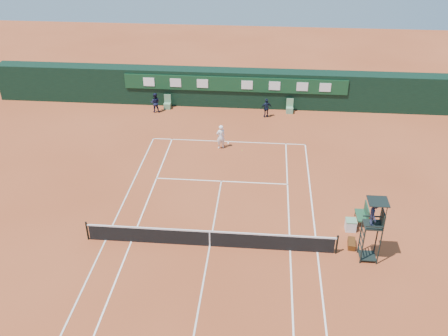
# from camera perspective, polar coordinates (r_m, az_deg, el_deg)

# --- Properties ---
(ground) EXTENTS (90.00, 90.00, 0.00)m
(ground) POSITION_cam_1_polar(r_m,az_deg,el_deg) (25.98, -1.64, -8.90)
(ground) COLOR #A64A27
(ground) RESTS_ON ground
(court_lines) EXTENTS (11.05, 23.85, 0.01)m
(court_lines) POSITION_cam_1_polar(r_m,az_deg,el_deg) (25.97, -1.64, -8.89)
(court_lines) COLOR silver
(court_lines) RESTS_ON ground
(tennis_net) EXTENTS (12.90, 0.10, 1.10)m
(tennis_net) POSITION_cam_1_polar(r_m,az_deg,el_deg) (25.66, -1.65, -8.02)
(tennis_net) COLOR black
(tennis_net) RESTS_ON ground
(back_wall) EXTENTS (40.00, 1.65, 3.00)m
(back_wall) POSITION_cam_1_polar(r_m,az_deg,el_deg) (41.60, 1.29, 9.16)
(back_wall) COLOR black
(back_wall) RESTS_ON ground
(linesman_chair_left) EXTENTS (0.55, 0.50, 1.15)m
(linesman_chair_left) POSITION_cam_1_polar(r_m,az_deg,el_deg) (41.59, -6.49, 7.20)
(linesman_chair_left) COLOR #5E8F63
(linesman_chair_left) RESTS_ON ground
(linesman_chair_right) EXTENTS (0.55, 0.50, 1.15)m
(linesman_chair_right) POSITION_cam_1_polar(r_m,az_deg,el_deg) (40.85, 7.50, 6.70)
(linesman_chair_right) COLOR #60936B
(linesman_chair_right) RESTS_ON ground
(umpire_chair) EXTENTS (0.96, 0.95, 3.42)m
(umpire_chair) POSITION_cam_1_polar(r_m,az_deg,el_deg) (24.77, 16.75, -5.48)
(umpire_chair) COLOR black
(umpire_chair) RESTS_ON ground
(player_bench) EXTENTS (0.55, 1.20, 1.10)m
(player_bench) POSITION_cam_1_polar(r_m,az_deg,el_deg) (28.29, 15.66, -5.01)
(player_bench) COLOR #1B452B
(player_bench) RESTS_ON ground
(tennis_bag) EXTENTS (0.45, 0.87, 0.31)m
(tennis_bag) POSITION_cam_1_polar(r_m,az_deg,el_deg) (26.68, 14.36, -8.38)
(tennis_bag) COLOR black
(tennis_bag) RESTS_ON ground
(cooler) EXTENTS (0.57, 0.57, 0.65)m
(cooler) POSITION_cam_1_polar(r_m,az_deg,el_deg) (27.70, 14.27, -6.31)
(cooler) COLOR silver
(cooler) RESTS_ON ground
(tennis_ball) EXTENTS (0.06, 0.06, 0.06)m
(tennis_ball) POSITION_cam_1_polar(r_m,az_deg,el_deg) (34.72, 2.07, 2.03)
(tennis_ball) COLOR yellow
(tennis_ball) RESTS_ON ground
(player) EXTENTS (0.76, 0.67, 1.75)m
(player) POSITION_cam_1_polar(r_m,az_deg,el_deg) (34.69, -0.38, 3.59)
(player) COLOR white
(player) RESTS_ON ground
(ball_kid_left) EXTENTS (0.83, 0.67, 1.61)m
(ball_kid_left) POSITION_cam_1_polar(r_m,az_deg,el_deg) (40.84, -7.88, 7.41)
(ball_kid_left) COLOR black
(ball_kid_left) RESTS_ON ground
(ball_kid_right) EXTENTS (0.97, 0.64, 1.54)m
(ball_kid_right) POSITION_cam_1_polar(r_m,az_deg,el_deg) (39.68, 4.88, 6.84)
(ball_kid_right) COLOR black
(ball_kid_right) RESTS_ON ground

